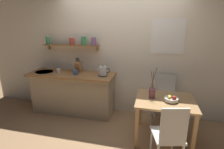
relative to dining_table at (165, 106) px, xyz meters
The scene contains 13 objects.
ground_plane 1.11m from the dining_table, 166.70° to the left, with size 14.00×14.00×0.00m, color #A87F56.
back_wall 1.34m from the dining_table, 129.10° to the left, with size 6.80×0.11×2.70m.
kitchen_counter 1.99m from the dining_table, 164.38° to the left, with size 1.83×0.63×0.90m.
wall_shelf 2.22m from the dining_table, 159.58° to the left, with size 1.24×0.20×0.32m.
dining_table is the anchor object (origin of this frame).
dining_chair_near 0.66m from the dining_table, 86.73° to the right, with size 0.47×0.49×0.96m.
dining_chair_far 0.64m from the dining_table, 87.28° to the left, with size 0.47×0.46×0.94m.
fruit_bowl 0.19m from the dining_table, 36.13° to the right, with size 0.22×0.22×0.12m.
twig_vase 0.30m from the dining_table, behind, with size 0.11×0.10×0.52m.
electric_kettle 1.35m from the dining_table, 157.69° to the left, with size 0.26×0.18×0.22m.
knife_block 1.93m from the dining_table, 160.82° to the left, with size 0.10×0.20×0.33m.
coffee_mug_by_sink 2.24m from the dining_table, 167.76° to the left, with size 0.12×0.08×0.10m.
coffee_mug_spare 1.85m from the dining_table, 166.05° to the left, with size 0.13×0.09×0.09m.
Camera 1 is at (0.68, -2.96, 1.93)m, focal length 28.18 mm.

